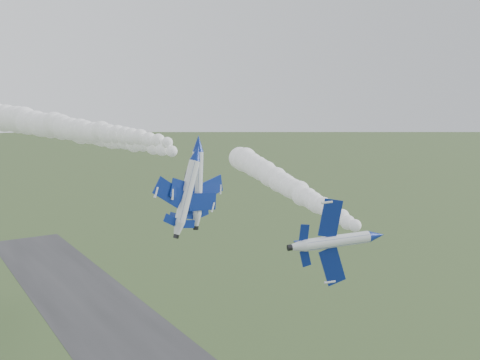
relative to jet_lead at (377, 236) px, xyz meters
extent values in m
cylinder|color=white|center=(-0.01, 0.12, 0.00)|extent=(4.37, 9.02, 1.69)
cone|color=navy|center=(-1.75, -5.24, 0.00)|extent=(2.33, 2.75, 1.69)
cone|color=white|center=(1.66, 5.28, 0.00)|extent=(2.20, 2.34, 1.69)
cylinder|color=black|center=(1.99, 6.29, 0.00)|extent=(1.01, 0.87, 0.86)
ellipsoid|color=black|center=(-0.16, -2.25, 0.04)|extent=(2.02, 3.26, 1.13)
cube|color=navy|center=(-0.10, 1.04, 3.17)|extent=(1.23, 2.57, 4.89)
cube|color=navy|center=(0.29, 0.92, -3.20)|extent=(1.23, 2.57, 4.89)
cube|color=navy|center=(1.26, 4.40, 1.69)|extent=(0.59, 1.19, 2.13)
cube|color=navy|center=(1.47, 4.34, -1.70)|extent=(0.59, 1.19, 2.13)
cube|color=navy|center=(2.60, 3.70, 0.09)|extent=(2.75, 2.34, 0.28)
cylinder|color=white|center=(-15.00, 22.15, 10.05)|extent=(3.86, 9.56, 2.11)
cone|color=navy|center=(-13.87, 16.37, 10.05)|extent=(2.54, 2.80, 2.11)
cone|color=white|center=(-16.08, 27.71, 10.05)|extent=(2.46, 2.37, 2.11)
cylinder|color=black|center=(-16.30, 28.80, 10.05)|extent=(1.18, 0.86, 1.07)
ellipsoid|color=black|center=(-14.34, 19.83, 10.65)|extent=(2.00, 3.41, 1.41)
cube|color=navy|center=(-18.32, 22.41, 10.96)|extent=(5.31, 3.56, 1.78)
cube|color=navy|center=(-12.12, 23.62, 8.83)|extent=(5.31, 3.56, 1.78)
cube|color=navy|center=(-17.54, 26.41, 10.62)|extent=(2.34, 1.61, 0.82)
cube|color=navy|center=(-14.24, 27.05, 9.49)|extent=(2.34, 1.61, 0.82)
cube|color=navy|center=(-15.39, 26.56, 11.42)|extent=(1.23, 1.92, 2.36)
cylinder|color=white|center=(-14.09, 23.32, 11.37)|extent=(5.16, 9.49, 1.80)
cone|color=navy|center=(-11.89, 17.74, 11.37)|extent=(2.58, 2.97, 1.80)
cone|color=white|center=(-16.20, 28.68, 11.37)|extent=(2.42, 2.55, 1.80)
cylinder|color=black|center=(-16.62, 29.73, 11.37)|extent=(1.10, 0.96, 0.91)
ellipsoid|color=black|center=(-13.15, 21.06, 12.00)|extent=(2.31, 3.47, 1.20)
cube|color=navy|center=(-17.57, 22.91, 11.41)|extent=(5.83, 4.43, 0.48)
cube|color=navy|center=(-11.28, 25.39, 10.99)|extent=(5.83, 4.43, 0.48)
cube|color=navy|center=(-17.51, 27.07, 11.48)|extent=(2.56, 1.99, 0.25)
cube|color=navy|center=(-14.15, 28.39, 11.26)|extent=(2.56, 1.99, 0.25)
cube|color=navy|center=(-15.64, 27.51, 12.83)|extent=(0.93, 1.79, 2.49)
camera|label=1|loc=(-52.57, -48.16, 17.16)|focal=40.00mm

